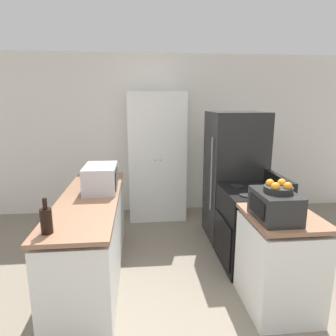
{
  "coord_description": "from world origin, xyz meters",
  "views": [
    {
      "loc": [
        -0.36,
        -1.87,
        1.86
      ],
      "look_at": [
        0.0,
        1.71,
        1.05
      ],
      "focal_mm": 32.0,
      "sensor_mm": 36.0,
      "label": 1
    }
  ],
  "objects_px": {
    "refrigerator": "(234,176)",
    "microwave": "(101,178)",
    "wine_bottle": "(46,220)",
    "stove": "(251,227)",
    "pantry_cabinet": "(157,156)",
    "fruit_bowl": "(278,188)",
    "toaster_oven": "(275,206)"
  },
  "relations": [
    {
      "from": "toaster_oven",
      "to": "wine_bottle",
      "type": "bearing_deg",
      "value": -177.11
    },
    {
      "from": "pantry_cabinet",
      "to": "refrigerator",
      "type": "bearing_deg",
      "value": -40.88
    },
    {
      "from": "pantry_cabinet",
      "to": "stove",
      "type": "bearing_deg",
      "value": -59.09
    },
    {
      "from": "stove",
      "to": "wine_bottle",
      "type": "xyz_separation_m",
      "value": [
        -1.95,
        -0.9,
        0.54
      ]
    },
    {
      "from": "fruit_bowl",
      "to": "wine_bottle",
      "type": "bearing_deg",
      "value": -177.48
    },
    {
      "from": "wine_bottle",
      "to": "fruit_bowl",
      "type": "height_order",
      "value": "fruit_bowl"
    },
    {
      "from": "refrigerator",
      "to": "fruit_bowl",
      "type": "xyz_separation_m",
      "value": [
        -0.15,
        -1.57,
        0.3
      ]
    },
    {
      "from": "fruit_bowl",
      "to": "pantry_cabinet",
      "type": "bearing_deg",
      "value": 109.07
    },
    {
      "from": "wine_bottle",
      "to": "stove",
      "type": "bearing_deg",
      "value": 24.73
    },
    {
      "from": "stove",
      "to": "microwave",
      "type": "xyz_separation_m",
      "value": [
        -1.67,
        0.17,
        0.58
      ]
    },
    {
      "from": "fruit_bowl",
      "to": "microwave",
      "type": "bearing_deg",
      "value": 147.4
    },
    {
      "from": "stove",
      "to": "fruit_bowl",
      "type": "relative_size",
      "value": 4.5
    },
    {
      "from": "stove",
      "to": "refrigerator",
      "type": "relative_size",
      "value": 0.61
    },
    {
      "from": "pantry_cabinet",
      "to": "microwave",
      "type": "distance_m",
      "value": 1.61
    },
    {
      "from": "wine_bottle",
      "to": "pantry_cabinet",
      "type": "bearing_deg",
      "value": 68.67
    },
    {
      "from": "stove",
      "to": "fruit_bowl",
      "type": "bearing_deg",
      "value": -98.8
    },
    {
      "from": "pantry_cabinet",
      "to": "fruit_bowl",
      "type": "height_order",
      "value": "pantry_cabinet"
    },
    {
      "from": "stove",
      "to": "refrigerator",
      "type": "distance_m",
      "value": 0.86
    },
    {
      "from": "stove",
      "to": "wine_bottle",
      "type": "height_order",
      "value": "wine_bottle"
    },
    {
      "from": "pantry_cabinet",
      "to": "wine_bottle",
      "type": "xyz_separation_m",
      "value": [
        -0.98,
        -2.51,
        -0.0
      ]
    },
    {
      "from": "stove",
      "to": "refrigerator",
      "type": "bearing_deg",
      "value": 88.12
    },
    {
      "from": "microwave",
      "to": "wine_bottle",
      "type": "height_order",
      "value": "microwave"
    },
    {
      "from": "refrigerator",
      "to": "stove",
      "type": "bearing_deg",
      "value": -91.88
    },
    {
      "from": "stove",
      "to": "microwave",
      "type": "distance_m",
      "value": 1.78
    },
    {
      "from": "refrigerator",
      "to": "microwave",
      "type": "bearing_deg",
      "value": -160.94
    },
    {
      "from": "microwave",
      "to": "fruit_bowl",
      "type": "distance_m",
      "value": 1.84
    },
    {
      "from": "refrigerator",
      "to": "fruit_bowl",
      "type": "distance_m",
      "value": 1.61
    },
    {
      "from": "microwave",
      "to": "wine_bottle",
      "type": "relative_size",
      "value": 1.93
    },
    {
      "from": "microwave",
      "to": "wine_bottle",
      "type": "xyz_separation_m",
      "value": [
        -0.28,
        -1.07,
        -0.04
      ]
    },
    {
      "from": "pantry_cabinet",
      "to": "microwave",
      "type": "height_order",
      "value": "pantry_cabinet"
    },
    {
      "from": "toaster_oven",
      "to": "pantry_cabinet",
      "type": "bearing_deg",
      "value": 108.86
    },
    {
      "from": "refrigerator",
      "to": "fruit_bowl",
      "type": "relative_size",
      "value": 7.37
    }
  ]
}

